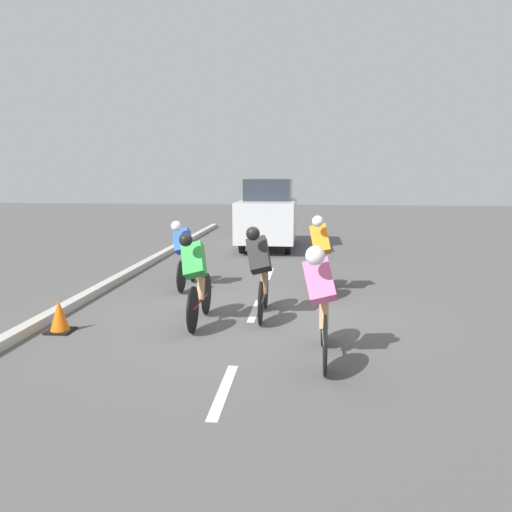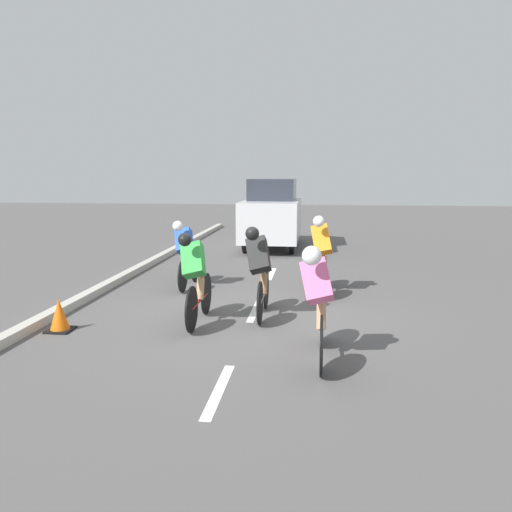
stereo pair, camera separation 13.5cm
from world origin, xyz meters
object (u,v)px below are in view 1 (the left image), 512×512
object	(u,v)px
cyclist_black	(260,270)
cyclist_blue	(184,252)
cyclist_pink	(321,300)
cyclist_orange	(321,253)
cyclist_green	(196,277)
support_car	(268,213)
traffic_cone	(59,316)

from	to	relation	value
cyclist_black	cyclist_blue	distance (m)	2.63
cyclist_blue	cyclist_pink	size ratio (longest dim) A/B	0.95
cyclist_black	cyclist_pink	size ratio (longest dim) A/B	0.94
cyclist_orange	cyclist_green	bearing A→B (deg)	49.32
cyclist_black	cyclist_green	world-z (taller)	cyclist_black
cyclist_pink	support_car	world-z (taller)	support_car
cyclist_pink	cyclist_black	bearing A→B (deg)	-63.07
cyclist_pink	cyclist_green	size ratio (longest dim) A/B	1.04
cyclist_black	cyclist_orange	world-z (taller)	cyclist_orange
cyclist_black	cyclist_pink	distance (m)	2.05
cyclist_black	traffic_cone	bearing A→B (deg)	20.50
cyclist_blue	cyclist_pink	bearing A→B (deg)	125.14
cyclist_blue	traffic_cone	bearing A→B (deg)	69.61
cyclist_blue	traffic_cone	distance (m)	3.29
cyclist_orange	support_car	bearing A→B (deg)	-76.01
cyclist_black	traffic_cone	xyz separation A→B (m)	(2.88, 1.08, -0.56)
cyclist_blue	support_car	world-z (taller)	support_car
cyclist_pink	cyclist_green	world-z (taller)	cyclist_pink
cyclist_green	support_car	xyz separation A→B (m)	(-0.46, -8.31, 0.32)
cyclist_orange	cyclist_green	xyz separation A→B (m)	(1.96, 2.28, -0.05)
cyclist_pink	cyclist_green	distance (m)	2.31
cyclist_black	cyclist_orange	xyz separation A→B (m)	(-1.01, -1.80, 0.01)
cyclist_orange	traffic_cone	bearing A→B (deg)	36.49
cyclist_black	support_car	xyz separation A→B (m)	(0.49, -7.83, 0.29)
cyclist_green	support_car	world-z (taller)	support_car
cyclist_black	support_car	distance (m)	7.85
support_car	cyclist_blue	bearing A→B (deg)	77.92
support_car	cyclist_black	bearing A→B (deg)	93.57
cyclist_blue	traffic_cone	world-z (taller)	cyclist_blue
cyclist_black	cyclist_pink	world-z (taller)	cyclist_black
support_car	traffic_cone	bearing A→B (deg)	75.00
cyclist_blue	traffic_cone	size ratio (longest dim) A/B	3.40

